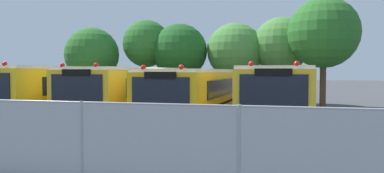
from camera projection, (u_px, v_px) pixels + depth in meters
ground_plane at (166, 121)px, 17.09m from camera, size 160.00×160.00×0.00m
school_bus_0 at (70, 89)px, 18.50m from camera, size 2.66×10.96×2.65m
school_bus_1 at (135, 90)px, 17.66m from camera, size 2.77×9.93×2.60m
school_bus_2 at (200, 93)px, 16.73m from camera, size 2.72×10.39×2.51m
school_bus_3 at (278, 93)px, 15.84m from camera, size 2.69×9.53×2.61m
tree_0 at (92, 53)px, 26.97m from camera, size 3.93×3.93×5.47m
tree_1 at (148, 44)px, 26.94m from camera, size 3.45×3.45×6.03m
tree_2 at (179, 50)px, 26.53m from camera, size 3.92×3.92×5.68m
tree_3 at (233, 51)px, 26.10m from camera, size 4.04×3.96×5.70m
tree_4 at (281, 45)px, 25.34m from camera, size 3.84×3.84×6.00m
tree_5 at (325, 31)px, 22.93m from camera, size 4.39×4.39×6.87m
chainlink_fence at (15, 137)px, 7.90m from camera, size 16.04×0.07×1.70m
traffic_cone at (56, 153)px, 9.36m from camera, size 0.36×0.36×0.47m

